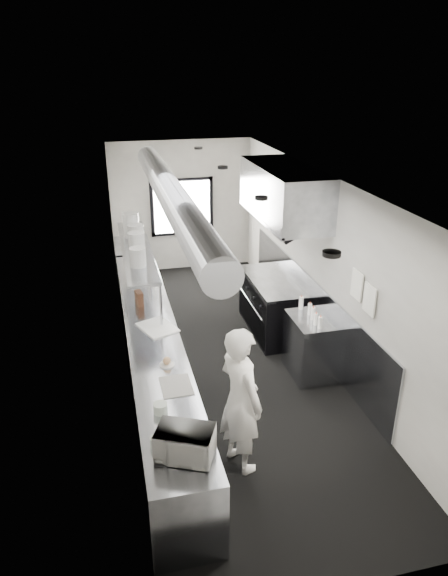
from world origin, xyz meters
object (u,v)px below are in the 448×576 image
pass_shelf (137,250)px  small_plate (167,365)px  squeeze_bottle_c (313,313)px  squeeze_bottle_e (301,303)px  cutting_board (157,327)px  squeeze_bottle_b (316,319)px  plate_stack_d (131,225)px  far_work_table (134,265)px  line_cook (240,400)px  plate_stack_a (138,257)px  squeeze_bottle_d (310,309)px  plate_stack_b (137,243)px  deli_tub_a (157,442)px  microwave (185,443)px  deli_tub_b (161,408)px  plate_stack_c (136,236)px  exhaust_hood (283,193)px  knife_block (139,298)px  squeeze_bottle_a (320,323)px  range (275,305)px  prep_counter (154,358)px  bottle_station (313,346)px

pass_shelf → small_plate: (0.12, -2.44, -0.63)m
squeeze_bottle_c → squeeze_bottle_e: bearing=97.0°
cutting_board → squeeze_bottle_b: bearing=-11.0°
small_plate → plate_stack_d: bearing=92.9°
small_plate → far_work_table: bearing=91.0°
pass_shelf → line_cook: size_ratio=1.72×
plate_stack_a → squeeze_bottle_d: plate_stack_a is taller
plate_stack_b → deli_tub_a: bearing=-92.4°
microwave → deli_tub_b: size_ratio=3.20×
cutting_board → plate_stack_c: plate_stack_c is taller
microwave → plate_stack_b: plate_stack_b is taller
exhaust_hood → plate_stack_d: (-2.32, 0.90, -0.62)m
deli_tub_a → plate_stack_c: size_ratio=0.37×
line_cook → plate_stack_d: 4.07m
far_work_table → deli_tub_a: bearing=-91.9°
pass_shelf → exhaust_hood: bearing=-7.5°
far_work_table → knife_block: knife_block is taller
cutting_board → squeeze_bottle_b: size_ratio=3.14×
squeeze_bottle_c → deli_tub_a: bearing=-139.1°
cutting_board → squeeze_bottle_a: bearing=-13.7°
range → knife_block: bearing=-171.1°
deli_tub_a → cutting_board: deli_tub_a is taller
knife_block → plate_stack_c: bearing=74.7°
range → cutting_board: bearing=-151.1°
exhaust_hood → squeeze_bottle_d: bearing=-88.9°
small_plate → plate_stack_b: bearing=93.4°
range → microwave: (-2.15, -3.73, 0.58)m
cutting_board → plate_stack_d: size_ratio=1.33×
pass_shelf → squeeze_bottle_d: size_ratio=17.28×
far_work_table → pass_shelf: bearing=-91.1°
knife_block → squeeze_bottle_b: 2.63m
range → plate_stack_d: size_ratio=3.90×
small_plate → plate_stack_c: 2.68m
knife_block → squeeze_bottle_c: knife_block is taller
line_cook → deli_tub_b: (-0.88, -0.06, 0.08)m
squeeze_bottle_e → cutting_board: bearing=-177.4°
prep_counter → squeeze_bottle_a: 2.36m
plate_stack_a → squeeze_bottle_c: (2.34, -0.93, -0.72)m
squeeze_bottle_c → squeeze_bottle_b: bearing=-99.1°
range → knife_block: 2.37m
exhaust_hood → bottle_station: size_ratio=2.44×
plate_stack_c → squeeze_bottle_e: 2.78m
line_cook → squeeze_bottle_a: 1.96m
squeeze_bottle_d → squeeze_bottle_e: 0.21m
plate_stack_b → exhaust_hood: bearing=-1.8°
squeeze_bottle_b → pass_shelf: bearing=140.4°
squeeze_bottle_b → squeeze_bottle_d: 0.32m
plate_stack_c → squeeze_bottle_d: 2.94m
exhaust_hood → deli_tub_b: 4.10m
far_work_table → plate_stack_c: 2.47m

